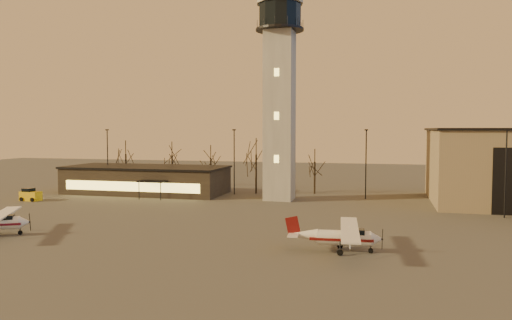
# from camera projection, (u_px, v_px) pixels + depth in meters

# --- Properties ---
(ground) EXTENTS (220.00, 220.00, 0.00)m
(ground) POSITION_uv_depth(u_px,v_px,m) (208.00, 247.00, 42.79)
(ground) COLOR #3F3C3A
(ground) RESTS_ON ground
(control_tower) EXTENTS (6.80, 6.80, 32.60)m
(control_tower) POSITION_uv_depth(u_px,v_px,m) (280.00, 86.00, 70.77)
(control_tower) COLOR gray
(control_tower) RESTS_ON ground
(terminal) EXTENTS (25.40, 12.20, 4.30)m
(terminal) POSITION_uv_depth(u_px,v_px,m) (146.00, 180.00, 79.06)
(terminal) COLOR black
(terminal) RESTS_ON ground
(light_poles) EXTENTS (58.50, 12.25, 10.14)m
(light_poles) POSITION_uv_depth(u_px,v_px,m) (284.00, 162.00, 72.29)
(light_poles) COLOR black
(light_poles) RESTS_ON ground
(tree_row) EXTENTS (37.20, 9.20, 8.80)m
(tree_row) POSITION_uv_depth(u_px,v_px,m) (211.00, 154.00, 83.69)
(tree_row) COLOR black
(tree_row) RESTS_ON ground
(cessna_front) EXTENTS (8.40, 10.60, 2.91)m
(cessna_front) POSITION_uv_depth(u_px,v_px,m) (345.00, 240.00, 41.09)
(cessna_front) COLOR silver
(cessna_front) RESTS_ON ground
(service_cart) EXTENTS (2.90, 1.95, 1.78)m
(service_cart) POSITION_uv_depth(u_px,v_px,m) (30.00, 196.00, 70.78)
(service_cart) COLOR gold
(service_cart) RESTS_ON ground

